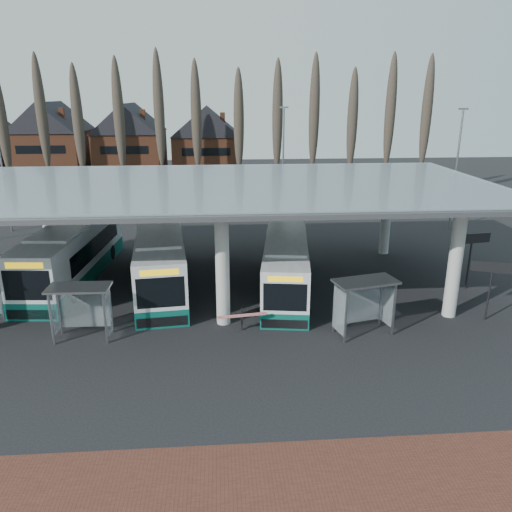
{
  "coord_description": "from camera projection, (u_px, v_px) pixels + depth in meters",
  "views": [
    {
      "loc": [
        -0.08,
        -21.02,
        11.27
      ],
      "look_at": [
        2.02,
        7.0,
        2.12
      ],
      "focal_mm": 35.0,
      "sensor_mm": 36.0,
      "label": 1
    }
  ],
  "objects": [
    {
      "name": "ground",
      "position": [
        224.0,
        346.0,
        23.43
      ],
      "size": [
        140.0,
        140.0,
        0.0
      ],
      "primitive_type": "plane",
      "color": "black",
      "rests_on": "ground"
    },
    {
      "name": "station_canopy",
      "position": [
        221.0,
        194.0,
        29.25
      ],
      "size": [
        32.0,
        16.0,
        6.34
      ],
      "color": "silver",
      "rests_on": "ground"
    },
    {
      "name": "poplar_row",
      "position": [
        218.0,
        119.0,
        52.0
      ],
      "size": [
        45.1,
        1.1,
        14.5
      ],
      "color": "#473D33",
      "rests_on": "ground"
    },
    {
      "name": "townhouse_row",
      "position": [
        92.0,
        139.0,
        62.19
      ],
      "size": [
        36.8,
        10.3,
        12.25
      ],
      "color": "brown",
      "rests_on": "ground"
    },
    {
      "name": "lamp_post_a",
      "position": [
        2.0,
        169.0,
        41.36
      ],
      "size": [
        0.8,
        0.16,
        10.17
      ],
      "color": "slate",
      "rests_on": "ground"
    },
    {
      "name": "lamp_post_b",
      "position": [
        283.0,
        160.0,
        46.85
      ],
      "size": [
        0.8,
        0.16,
        10.17
      ],
      "color": "slate",
      "rests_on": "ground"
    },
    {
      "name": "lamp_post_c",
      "position": [
        456.0,
        168.0,
        42.16
      ],
      "size": [
        0.8,
        0.16,
        10.17
      ],
      "color": "slate",
      "rests_on": "ground"
    },
    {
      "name": "bus_0",
      "position": [
        73.0,
        252.0,
        31.65
      ],
      "size": [
        3.8,
        13.14,
        3.6
      ],
      "rotation": [
        0.0,
        0.0,
        -0.08
      ],
      "color": "white",
      "rests_on": "ground"
    },
    {
      "name": "bus_1",
      "position": [
        161.0,
        258.0,
        30.62
      ],
      "size": [
        4.07,
        12.9,
        3.52
      ],
      "rotation": [
        0.0,
        0.0,
        0.11
      ],
      "color": "white",
      "rests_on": "ground"
    },
    {
      "name": "bus_2",
      "position": [
        286.0,
        264.0,
        30.03
      ],
      "size": [
        4.03,
        11.75,
        3.2
      ],
      "rotation": [
        0.0,
        0.0,
        -0.14
      ],
      "color": "white",
      "rests_on": "ground"
    },
    {
      "name": "shelter_1",
      "position": [
        81.0,
        300.0,
        23.7
      ],
      "size": [
        2.92,
        1.51,
        2.68
      ],
      "rotation": [
        0.0,
        0.0,
        -0.02
      ],
      "color": "gray",
      "rests_on": "ground"
    },
    {
      "name": "shelter_2",
      "position": [
        363.0,
        294.0,
        24.14
      ],
      "size": [
        3.28,
        2.17,
        2.8
      ],
      "rotation": [
        0.0,
        0.0,
        0.24
      ],
      "color": "gray",
      "rests_on": "ground"
    },
    {
      "name": "info_sign_0",
      "position": [
        492.0,
        272.0,
        25.35
      ],
      "size": [
        2.01,
        0.9,
        3.16
      ],
      "rotation": [
        0.0,
        0.0,
        -0.38
      ],
      "color": "black",
      "rests_on": "ground"
    },
    {
      "name": "info_sign_1",
      "position": [
        472.0,
        243.0,
        29.45
      ],
      "size": [
        2.31,
        0.47,
        3.45
      ],
      "rotation": [
        0.0,
        0.0,
        0.15
      ],
      "color": "black",
      "rests_on": "ground"
    },
    {
      "name": "barrier",
      "position": [
        242.0,
        316.0,
        24.31
      ],
      "size": [
        2.41,
        0.83,
        1.21
      ],
      "rotation": [
        0.0,
        0.0,
        0.15
      ],
      "color": "black",
      "rests_on": "ground"
    }
  ]
}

